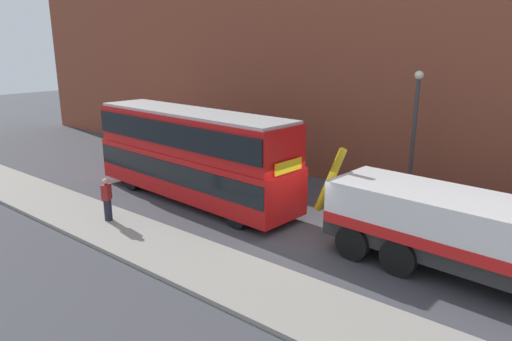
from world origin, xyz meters
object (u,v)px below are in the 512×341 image
pedestrian_onlooker (107,200)px  street_lamp (414,129)px  double_decker_bus (192,152)px  recovery_tow_truck (492,230)px

pedestrian_onlooker → street_lamp: street_lamp is taller
double_decker_bus → pedestrian_onlooker: (-0.39, -4.17, -1.25)m
recovery_tow_truck → street_lamp: 6.87m
double_decker_bus → pedestrian_onlooker: double_decker_bus is taller
double_decker_bus → street_lamp: (8.04, 5.02, 1.24)m
pedestrian_onlooker → double_decker_bus: bearing=53.3°
double_decker_bus → pedestrian_onlooker: size_ratio=6.52×
recovery_tow_truck → street_lamp: (-4.34, 5.05, 1.71)m
recovery_tow_truck → pedestrian_onlooker: size_ratio=5.97×
double_decker_bus → pedestrian_onlooker: 4.37m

